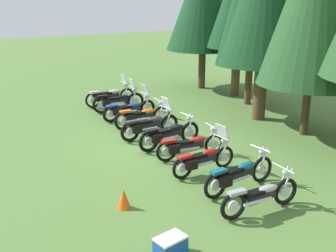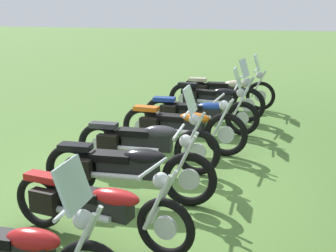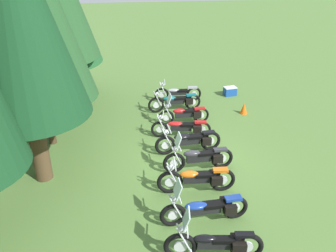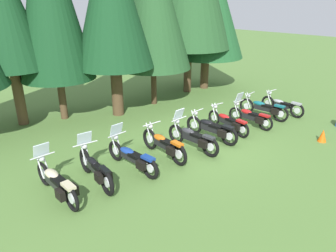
# 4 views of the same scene
# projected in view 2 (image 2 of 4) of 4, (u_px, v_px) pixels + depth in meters

# --- Properties ---
(ground_plane) EXTENTS (80.00, 80.00, 0.00)m
(ground_plane) POSITION_uv_depth(u_px,v_px,m) (142.00, 184.00, 6.89)
(ground_plane) COLOR #547A38
(motorcycle_0) EXTENTS (0.70, 2.38, 1.37)m
(motorcycle_0) POSITION_uv_depth(u_px,v_px,m) (226.00, 89.00, 11.68)
(motorcycle_0) COLOR black
(motorcycle_0) RESTS_ON ground_plane
(motorcycle_1) EXTENTS (0.78, 2.29, 1.40)m
(motorcycle_1) POSITION_uv_depth(u_px,v_px,m) (214.00, 98.00, 10.63)
(motorcycle_1) COLOR black
(motorcycle_1) RESTS_ON ground_plane
(motorcycle_2) EXTENTS (0.71, 2.38, 1.36)m
(motorcycle_2) POSITION_uv_depth(u_px,v_px,m) (199.00, 111.00, 9.48)
(motorcycle_2) COLOR black
(motorcycle_2) RESTS_ON ground_plane
(motorcycle_3) EXTENTS (0.75, 2.32, 1.03)m
(motorcycle_3) POSITION_uv_depth(u_px,v_px,m) (181.00, 126.00, 8.29)
(motorcycle_3) COLOR black
(motorcycle_3) RESTS_ON ground_plane
(motorcycle_4) EXTENTS (0.76, 2.32, 1.37)m
(motorcycle_4) POSITION_uv_depth(u_px,v_px,m) (146.00, 142.00, 7.32)
(motorcycle_4) COLOR black
(motorcycle_4) RESTS_ON ground_plane
(motorcycle_5) EXTENTS (0.70, 2.38, 1.02)m
(motorcycle_5) POSITION_uv_depth(u_px,v_px,m) (126.00, 168.00, 6.21)
(motorcycle_5) COLOR black
(motorcycle_5) RESTS_ON ground_plane
(motorcycle_6) EXTENTS (0.78, 2.27, 0.98)m
(motorcycle_6) POSITION_uv_depth(u_px,v_px,m) (94.00, 205.00, 5.16)
(motorcycle_6) COLOR black
(motorcycle_6) RESTS_ON ground_plane
(motorcycle_7) EXTENTS (0.62, 2.12, 1.34)m
(motorcycle_7) POSITION_uv_depth(u_px,v_px,m) (11.00, 251.00, 4.16)
(motorcycle_7) COLOR black
(motorcycle_7) RESTS_ON ground_plane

